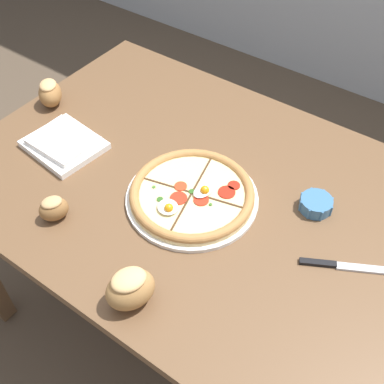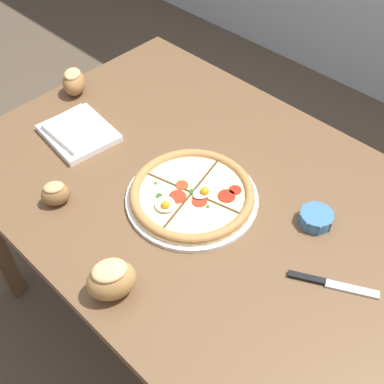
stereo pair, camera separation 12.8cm
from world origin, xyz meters
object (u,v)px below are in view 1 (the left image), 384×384
object	(u,v)px
bread_piece_near	(54,208)
pizza	(192,195)
ramekin_bowl	(316,204)
knife_main	(342,266)
napkin_folded	(64,143)
bread_piece_mid	(130,288)
dining_table	(211,214)
bread_piece_far	(50,93)

from	to	relation	value
bread_piece_near	pizza	bearing A→B (deg)	45.49
ramekin_bowl	knife_main	xyz separation A→B (m)	(0.13, -0.13, -0.01)
napkin_folded	bread_piece_mid	size ratio (longest dim) A/B	1.68
knife_main	napkin_folded	bearing A→B (deg)	157.28
ramekin_bowl	knife_main	size ratio (longest dim) A/B	0.47
dining_table	knife_main	size ratio (longest dim) A/B	7.47
pizza	bread_piece_far	bearing A→B (deg)	172.89
dining_table	bread_piece_far	xyz separation A→B (m)	(-0.65, 0.02, 0.14)
dining_table	bread_piece_near	bearing A→B (deg)	-132.17
dining_table	bread_piece_near	xyz separation A→B (m)	(-0.28, -0.31, 0.13)
dining_table	bread_piece_near	world-z (taller)	bread_piece_near
dining_table	knife_main	distance (m)	0.40
pizza	ramekin_bowl	world-z (taller)	pizza
ramekin_bowl	bread_piece_near	bearing A→B (deg)	-141.87
bread_piece_near	bread_piece_far	size ratio (longest dim) A/B	0.78
pizza	napkin_folded	size ratio (longest dim) A/B	1.53
ramekin_bowl	bread_piece_far	distance (m)	0.91
bread_piece_far	knife_main	xyz separation A→B (m)	(1.04, -0.04, -0.04)
ramekin_bowl	pizza	bearing A→B (deg)	-149.96
bread_piece_far	knife_main	bearing A→B (deg)	-2.38
napkin_folded	bread_piece_near	size ratio (longest dim) A/B	2.48
napkin_folded	ramekin_bowl	bearing A→B (deg)	16.64
dining_table	bread_piece_mid	size ratio (longest dim) A/B	10.43
napkin_folded	bread_piece_near	xyz separation A→B (m)	(0.18, -0.21, 0.02)
napkin_folded	bread_piece_far	size ratio (longest dim) A/B	1.94
napkin_folded	bread_piece_near	world-z (taller)	bread_piece_near
pizza	ramekin_bowl	distance (m)	0.33
dining_table	ramekin_bowl	distance (m)	0.30
bread_piece_near	knife_main	size ratio (longest dim) A/B	0.49
dining_table	napkin_folded	world-z (taller)	napkin_folded
napkin_folded	bread_piece_near	bearing A→B (deg)	-48.83
bread_piece_near	bread_piece_mid	size ratio (longest dim) A/B	0.68
bread_piece_near	bread_piece_far	xyz separation A→B (m)	(-0.37, 0.33, 0.01)
bread_piece_mid	bread_piece_near	bearing A→B (deg)	167.32
napkin_folded	knife_main	xyz separation A→B (m)	(0.85, 0.08, -0.01)
pizza	dining_table	bearing A→B (deg)	61.58
pizza	bread_piece_mid	bearing A→B (deg)	-78.10
bread_piece_near	ramekin_bowl	bearing A→B (deg)	38.13
dining_table	ramekin_bowl	world-z (taller)	ramekin_bowl
napkin_folded	knife_main	bearing A→B (deg)	5.66
ramekin_bowl	bread_piece_near	size ratio (longest dim) A/B	0.97
bread_piece_mid	bread_piece_far	distance (m)	0.80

